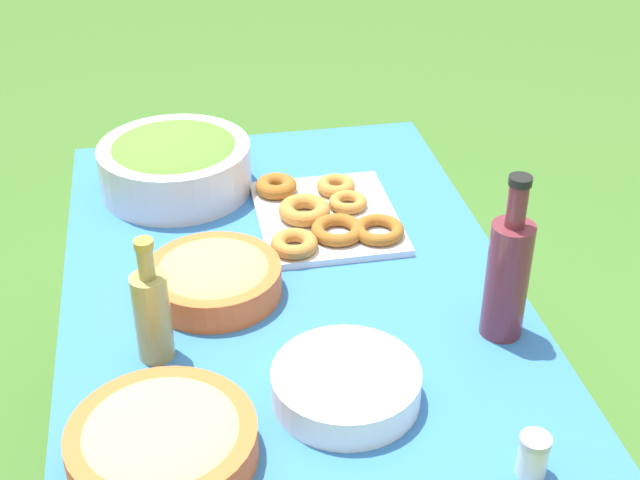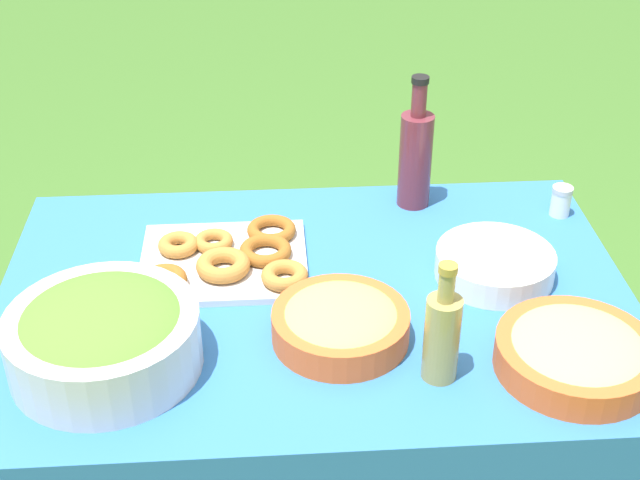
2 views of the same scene
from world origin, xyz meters
name	(u,v)px [view 2 (image 2 of 2)]	position (x,y,z in m)	size (l,w,h in m)	color
picnic_table	(315,328)	(0.00, 0.00, 0.61)	(1.34, 0.91, 0.70)	#2D6BB2
salad_bowl	(103,335)	(-0.40, -0.20, 0.78)	(0.36, 0.36, 0.14)	silver
pasta_bowl	(576,352)	(0.47, -0.27, 0.74)	(0.30, 0.30, 0.08)	#E05B28
donut_platter	(228,259)	(-0.18, 0.11, 0.73)	(0.39, 0.32, 0.05)	silver
plate_stack	(495,264)	(0.39, 0.04, 0.73)	(0.26, 0.26, 0.06)	white
olive_oil_bottle	(442,334)	(0.21, -0.27, 0.80)	(0.07, 0.07, 0.25)	#998E4C
wine_bottle	(416,156)	(0.26, 0.36, 0.84)	(0.08, 0.08, 0.33)	maroon
fruit_bowl	(341,322)	(0.04, -0.15, 0.74)	(0.27, 0.27, 0.08)	#E05B28
salt_shaker	(561,201)	(0.61, 0.29, 0.74)	(0.05, 0.05, 0.07)	white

